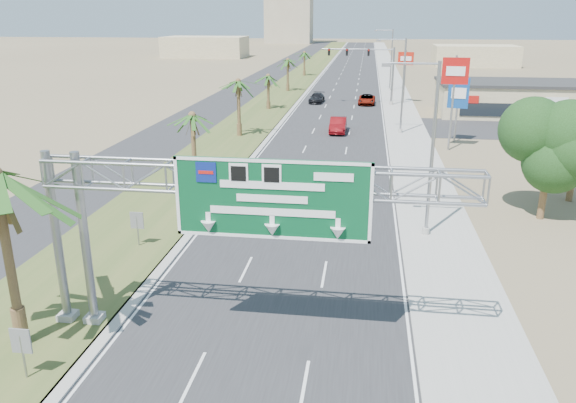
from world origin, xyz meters
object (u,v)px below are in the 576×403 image
(signal_mast, at_px, (378,70))
(car_left_lane, at_px, (263,193))
(sign_gantry, at_px, (233,193))
(store_building, at_px, (511,99))
(car_far, at_px, (317,98))
(pole_sign_red_near, at_px, (455,76))
(pole_sign_red_far, at_px, (406,62))
(car_mid_lane, at_px, (338,125))
(car_right_lane, at_px, (367,100))
(pole_sign_blue, at_px, (458,95))

(signal_mast, relative_size, car_left_lane, 2.62)
(sign_gantry, height_order, signal_mast, signal_mast)
(store_building, relative_size, car_far, 3.84)
(pole_sign_red_near, bearing_deg, store_building, 64.19)
(sign_gantry, distance_m, pole_sign_red_far, 65.08)
(signal_mast, bearing_deg, car_mid_lane, -102.26)
(car_mid_lane, height_order, car_right_lane, car_mid_lane)
(car_left_lane, bearing_deg, car_right_lane, 87.05)
(pole_sign_red_near, bearing_deg, car_far, 118.21)
(store_building, xyz_separation_m, pole_sign_red_near, (-10.33, -21.35, 4.92))
(signal_mast, bearing_deg, pole_sign_red_far, 30.41)
(car_far, bearing_deg, signal_mast, -2.93)
(sign_gantry, xyz_separation_m, car_left_lane, (-1.99, 16.84, -5.39))
(car_left_lane, relative_size, pole_sign_blue, 0.59)
(car_mid_lane, relative_size, pole_sign_red_far, 0.67)
(signal_mast, xyz_separation_m, pole_sign_red_far, (3.83, 2.25, 1.00))
(store_building, relative_size, pole_sign_red_near, 2.04)
(car_far, bearing_deg, car_mid_lane, -74.94)
(car_left_lane, bearing_deg, store_building, 62.96)
(car_left_lane, bearing_deg, pole_sign_blue, 59.49)
(sign_gantry, xyz_separation_m, car_right_lane, (4.80, 62.40, -5.36))
(car_far, relative_size, pole_sign_blue, 0.71)
(car_left_lane, xyz_separation_m, pole_sign_blue, (15.78, 21.69, 4.07))
(store_building, bearing_deg, sign_gantry, -112.36)
(signal_mast, xyz_separation_m, pole_sign_red_near, (6.50, -27.32, 2.07))
(sign_gantry, relative_size, car_left_lane, 4.27)
(signal_mast, relative_size, store_building, 0.57)
(car_right_lane, xyz_separation_m, car_far, (-7.27, 0.67, -0.02))
(signal_mast, relative_size, car_far, 2.19)
(pole_sign_blue, bearing_deg, store_building, 62.14)
(sign_gantry, height_order, pole_sign_red_far, sign_gantry)
(signal_mast, xyz_separation_m, car_mid_lane, (-4.43, -20.39, -4.03))
(store_building, distance_m, pole_sign_red_far, 15.85)
(store_building, distance_m, pole_sign_red_near, 24.22)
(sign_gantry, bearing_deg, car_far, 92.24)
(store_building, bearing_deg, pole_sign_blue, -117.86)
(car_far, relative_size, pole_sign_red_far, 0.63)
(car_right_lane, bearing_deg, store_building, -17.29)
(pole_sign_blue, bearing_deg, car_mid_lane, 165.40)
(car_right_lane, xyz_separation_m, pole_sign_blue, (8.99, -23.87, 4.04))
(sign_gantry, relative_size, pole_sign_red_far, 2.24)
(car_left_lane, xyz_separation_m, pole_sign_red_near, (14.72, 17.89, 6.25))
(car_left_lane, height_order, car_mid_lane, car_mid_lane)
(store_building, height_order, car_mid_lane, store_building)
(signal_mast, bearing_deg, store_building, -19.54)
(car_left_lane, height_order, car_right_lane, car_right_lane)
(signal_mast, relative_size, pole_sign_blue, 1.55)
(sign_gantry, xyz_separation_m, car_far, (-2.47, 63.07, -5.38))
(signal_mast, distance_m, pole_sign_red_far, 4.55)
(sign_gantry, relative_size, store_building, 0.93)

